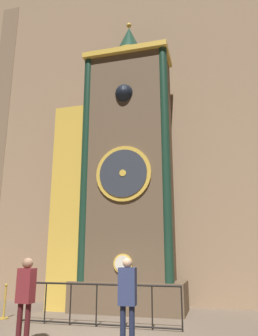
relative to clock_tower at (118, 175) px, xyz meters
name	(u,v)px	position (x,y,z in m)	size (l,w,h in m)	color
cathedral_back_wall	(136,107)	(0.32, 1.50, 3.26)	(24.00, 0.32, 15.49)	#997A5B
clock_tower	(118,175)	(0.00, 0.00, 0.00)	(4.51, 1.78, 10.70)	brown
railing_fence	(97,302)	(0.14, -2.30, -3.89)	(4.40, 0.05, 1.04)	black
visitor_near	(26,292)	(-0.63, -4.42, -3.44)	(0.36, 0.26, 1.71)	#461518
visitor_far	(127,294)	(1.48, -4.19, -3.45)	(0.35, 0.23, 1.71)	#1B213A
stanchion_post	(4,307)	(-2.76, -2.00, -4.17)	(0.28, 0.28, 0.95)	#B28E33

